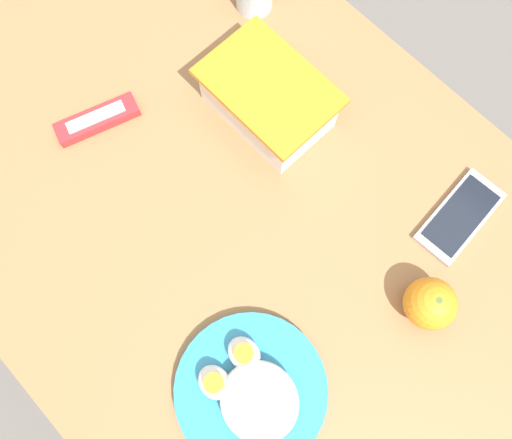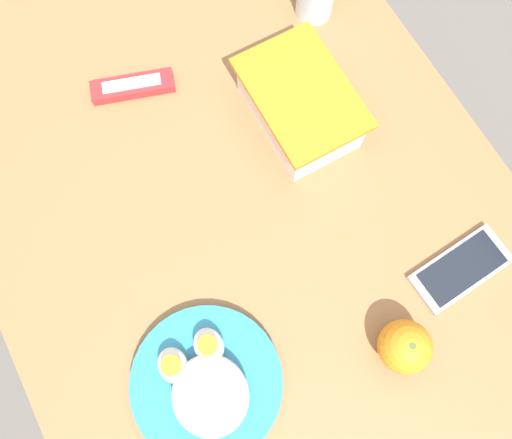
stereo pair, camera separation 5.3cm
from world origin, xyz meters
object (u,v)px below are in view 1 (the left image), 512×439
food_container (268,101)px  rice_plate (252,392)px  candy_bar (97,120)px  cell_phone (460,216)px  orange_fruit (430,303)px

food_container → rice_plate: bearing=-47.0°
rice_plate → candy_bar: 0.49m
rice_plate → candy_bar: (-0.48, 0.11, -0.01)m
rice_plate → cell_phone: rice_plate is taller
orange_fruit → rice_plate: bearing=-108.4°
orange_fruit → candy_bar: orange_fruit is taller
food_container → cell_phone: size_ratio=1.30×
food_container → orange_fruit: bearing=-8.3°
candy_bar → cell_phone: (0.52, 0.31, -0.00)m
food_container → orange_fruit: size_ratio=2.71×
food_container → cell_phone: bearing=14.8°
food_container → orange_fruit: food_container is taller
food_container → candy_bar: size_ratio=1.43×
orange_fruit → rice_plate: (-0.09, -0.27, -0.02)m
orange_fruit → cell_phone: bearing=109.4°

